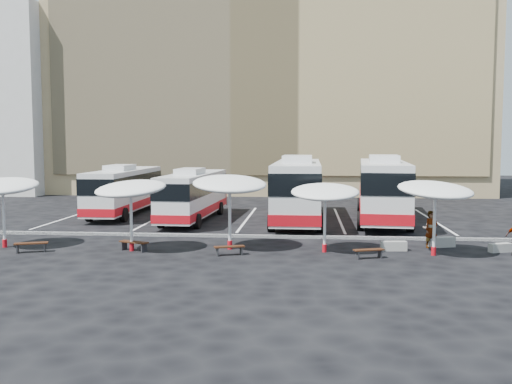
# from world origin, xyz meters

# --- Properties ---
(ground) EXTENTS (120.00, 120.00, 0.00)m
(ground) POSITION_xyz_m (0.00, 0.00, 0.00)
(ground) COLOR black
(ground) RESTS_ON ground
(sandstone_building) EXTENTS (42.00, 18.25, 29.60)m
(sandstone_building) POSITION_xyz_m (0.00, 31.87, 12.63)
(sandstone_building) COLOR tan
(sandstone_building) RESTS_ON ground
(curb_divider) EXTENTS (34.00, 0.25, 0.15)m
(curb_divider) POSITION_xyz_m (0.00, 0.50, 0.07)
(curb_divider) COLOR black
(curb_divider) RESTS_ON ground
(bay_lines) EXTENTS (24.15, 12.00, 0.01)m
(bay_lines) POSITION_xyz_m (0.00, 8.00, 0.01)
(bay_lines) COLOR white
(bay_lines) RESTS_ON ground
(bus_0) EXTENTS (2.61, 11.03, 3.50)m
(bus_0) POSITION_xyz_m (-8.73, 9.33, 1.79)
(bus_0) COLOR silver
(bus_0) RESTS_ON ground
(bus_1) EXTENTS (2.88, 10.78, 3.39)m
(bus_1) POSITION_xyz_m (-3.38, 6.90, 1.73)
(bus_1) COLOR silver
(bus_1) RESTS_ON ground
(bus_2) EXTENTS (3.20, 13.32, 4.22)m
(bus_2) POSITION_xyz_m (3.31, 6.98, 2.16)
(bus_2) COLOR silver
(bus_2) RESTS_ON ground
(bus_3) EXTENTS (4.02, 13.56, 4.24)m
(bus_3) POSITION_xyz_m (8.71, 7.71, 2.17)
(bus_3) COLOR silver
(bus_3) RESTS_ON ground
(sunshade_0) EXTENTS (3.66, 3.70, 3.45)m
(sunshade_0) POSITION_xyz_m (-10.53, -3.34, 2.93)
(sunshade_0) COLOR silver
(sunshade_0) RESTS_ON ground
(sunshade_1) EXTENTS (4.18, 4.20, 3.39)m
(sunshade_1) POSITION_xyz_m (-4.19, -3.68, 2.88)
(sunshade_1) COLOR silver
(sunshade_1) RESTS_ON ground
(sunshade_2) EXTENTS (4.37, 4.40, 3.61)m
(sunshade_2) POSITION_xyz_m (0.28, -2.85, 3.07)
(sunshade_2) COLOR silver
(sunshade_2) RESTS_ON ground
(sunshade_3) EXTENTS (3.17, 3.21, 3.24)m
(sunshade_3) POSITION_xyz_m (4.70, -3.19, 2.76)
(sunshade_3) COLOR silver
(sunshade_3) RESTS_ON ground
(sunshade_4) EXTENTS (4.32, 4.34, 3.43)m
(sunshade_4) POSITION_xyz_m (9.51, -3.53, 2.91)
(sunshade_4) COLOR silver
(sunshade_4) RESTS_ON ground
(wood_bench_0) EXTENTS (1.51, 0.86, 0.45)m
(wood_bench_0) POSITION_xyz_m (-8.67, -4.42, 0.34)
(wood_bench_0) COLOR black
(wood_bench_0) RESTS_ON ground
(wood_bench_1) EXTENTS (1.49, 0.92, 0.45)m
(wood_bench_1) POSITION_xyz_m (-4.09, -3.68, 0.34)
(wood_bench_1) COLOR black
(wood_bench_1) RESTS_ON ground
(wood_bench_2) EXTENTS (1.40, 0.79, 0.42)m
(wood_bench_2) POSITION_xyz_m (0.45, -4.30, 0.32)
(wood_bench_2) COLOR black
(wood_bench_2) RESTS_ON ground
(wood_bench_3) EXTENTS (1.38, 0.77, 0.41)m
(wood_bench_3) POSITION_xyz_m (6.56, -4.48, 0.31)
(wood_bench_3) COLOR black
(wood_bench_3) RESTS_ON ground
(conc_bench_0) EXTENTS (1.20, 0.50, 0.44)m
(conc_bench_0) POSITION_xyz_m (7.92, -2.55, 0.22)
(conc_bench_0) COLOR gray
(conc_bench_0) RESTS_ON ground
(conc_bench_1) EXTENTS (1.35, 0.77, 0.48)m
(conc_bench_1) POSITION_xyz_m (10.33, -1.42, 0.24)
(conc_bench_1) COLOR gray
(conc_bench_1) RESTS_ON ground
(conc_bench_2) EXTENTS (1.13, 0.72, 0.40)m
(conc_bench_2) POSITION_xyz_m (12.73, -2.47, 0.20)
(conc_bench_2) COLOR gray
(conc_bench_2) RESTS_ON ground
(passenger_0) EXTENTS (0.75, 0.62, 1.77)m
(passenger_0) POSITION_xyz_m (9.79, -1.66, 0.89)
(passenger_0) COLOR black
(passenger_0) RESTS_ON ground
(passenger_1) EXTENTS (0.90, 0.80, 1.56)m
(passenger_1) POSITION_xyz_m (9.93, -0.88, 0.78)
(passenger_1) COLOR black
(passenger_1) RESTS_ON ground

